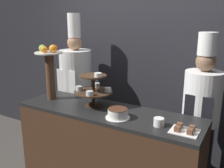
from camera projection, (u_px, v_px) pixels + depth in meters
wall_back at (143, 54)px, 3.11m from camera, size 10.00×0.06×2.80m
buffet_counter at (107, 153)px, 2.61m from camera, size 1.90×0.57×0.95m
tiered_stand at (93, 89)px, 2.56m from camera, size 0.40×0.40×0.37m
fruit_pedestal at (50, 67)px, 2.75m from camera, size 0.31×0.31×0.62m
cake_round at (118, 114)px, 2.29m from camera, size 0.23×0.23×0.09m
cup_white at (159, 122)px, 2.12m from camera, size 0.09×0.09×0.07m
cake_square_tray at (185, 130)px, 2.02m from camera, size 0.23×0.19×0.05m
chef_left at (76, 85)px, 3.27m from camera, size 0.41×0.41×1.90m
chef_center_left at (201, 111)px, 2.52m from camera, size 0.37×0.37×1.71m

